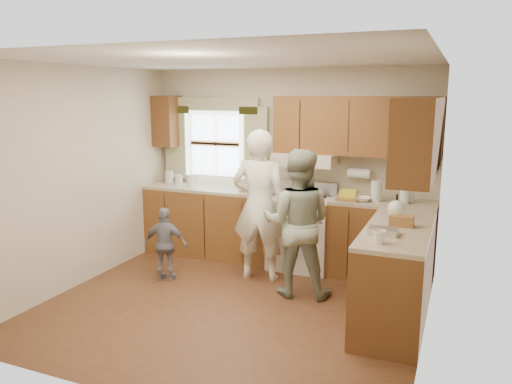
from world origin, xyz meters
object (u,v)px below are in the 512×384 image
at_px(woman_left, 259,205).
at_px(child, 166,244).
at_px(stove, 302,231).
at_px(woman_right, 297,223).

height_order(woman_left, child, woman_left).
relative_size(stove, woman_right, 0.66).
distance_m(woman_right, child, 1.61).
relative_size(woman_right, child, 1.83).
bearing_deg(child, woman_left, -166.38).
bearing_deg(stove, woman_right, -76.09).
distance_m(woman_left, woman_right, 0.63).
height_order(stove, child, stove).
bearing_deg(woman_left, stove, -127.76).
xyz_separation_m(woman_right, child, (-1.55, -0.21, -0.37)).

